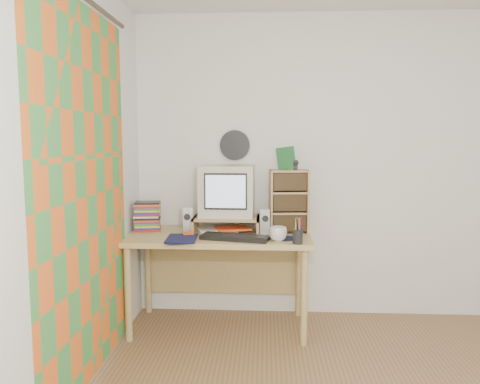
# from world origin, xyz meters

# --- Properties ---
(back_wall) EXTENTS (3.50, 0.00, 3.50)m
(back_wall) POSITION_xyz_m (0.00, 1.75, 1.25)
(back_wall) COLOR white
(back_wall) RESTS_ON floor
(left_wall) EXTENTS (0.00, 3.50, 3.50)m
(left_wall) POSITION_xyz_m (-1.75, 0.00, 1.25)
(left_wall) COLOR white
(left_wall) RESTS_ON floor
(curtain) EXTENTS (0.00, 2.20, 2.20)m
(curtain) POSITION_xyz_m (-1.71, 0.48, 1.15)
(curtain) COLOR orange
(curtain) RESTS_ON left_wall
(wall_disc) EXTENTS (0.25, 0.02, 0.25)m
(wall_disc) POSITION_xyz_m (-0.93, 1.73, 1.43)
(wall_disc) COLOR black
(wall_disc) RESTS_ON back_wall
(desk) EXTENTS (1.40, 0.70, 0.75)m
(desk) POSITION_xyz_m (-1.03, 1.44, 0.62)
(desk) COLOR #D9BD74
(desk) RESTS_ON floor
(monitor_riser) EXTENTS (0.52, 0.30, 0.12)m
(monitor_riser) POSITION_xyz_m (-0.98, 1.48, 0.84)
(monitor_riser) COLOR tan
(monitor_riser) RESTS_ON desk
(crt_monitor) EXTENTS (0.44, 0.44, 0.40)m
(crt_monitor) POSITION_xyz_m (-0.98, 1.53, 1.07)
(crt_monitor) COLOR beige
(crt_monitor) RESTS_ON monitor_riser
(speaker_left) EXTENTS (0.08, 0.08, 0.20)m
(speaker_left) POSITION_xyz_m (-1.28, 1.42, 0.85)
(speaker_left) COLOR #BCBCC2
(speaker_left) RESTS_ON desk
(speaker_right) EXTENTS (0.08, 0.08, 0.20)m
(speaker_right) POSITION_xyz_m (-0.67, 1.40, 0.85)
(speaker_right) COLOR #BCBCC2
(speaker_right) RESTS_ON desk
(keyboard) EXTENTS (0.52, 0.28, 0.03)m
(keyboard) POSITION_xyz_m (-0.89, 1.18, 0.77)
(keyboard) COLOR black
(keyboard) RESTS_ON desk
(dvd_stack) EXTENTS (0.21, 0.17, 0.28)m
(dvd_stack) POSITION_xyz_m (-1.62, 1.49, 0.89)
(dvd_stack) COLOR brown
(dvd_stack) RESTS_ON desk
(cd_rack) EXTENTS (0.31, 0.19, 0.49)m
(cd_rack) POSITION_xyz_m (-0.49, 1.48, 1.00)
(cd_rack) COLOR tan
(cd_rack) RESTS_ON desk
(mug) EXTENTS (0.15, 0.15, 0.10)m
(mug) POSITION_xyz_m (-0.58, 1.16, 0.80)
(mug) COLOR silver
(mug) RESTS_ON desk
(diary) EXTENTS (0.27, 0.21, 0.05)m
(diary) POSITION_xyz_m (-1.38, 1.13, 0.78)
(diary) COLOR #0F1037
(diary) RESTS_ON desk
(mousepad) EXTENTS (0.24, 0.24, 0.00)m
(mousepad) POSITION_xyz_m (-0.53, 1.25, 0.75)
(mousepad) COLOR black
(mousepad) RESTS_ON desk
(pen_cup) EXTENTS (0.09, 0.09, 0.14)m
(pen_cup) POSITION_xyz_m (-0.44, 1.07, 0.82)
(pen_cup) COLOR black
(pen_cup) RESTS_ON desk
(papers) EXTENTS (0.35, 0.30, 0.04)m
(papers) POSITION_xyz_m (-1.01, 1.45, 0.77)
(papers) COLOR silver
(papers) RESTS_ON desk
(red_box) EXTENTS (0.09, 0.06, 0.04)m
(red_box) POSITION_xyz_m (-1.24, 1.25, 0.77)
(red_box) COLOR #CD4815
(red_box) RESTS_ON desk
(game_box) EXTENTS (0.14, 0.06, 0.18)m
(game_box) POSITION_xyz_m (-0.51, 1.50, 1.33)
(game_box) COLOR #185626
(game_box) RESTS_ON cd_rack
(webcam) EXTENTS (0.05, 0.05, 0.08)m
(webcam) POSITION_xyz_m (-0.44, 1.48, 1.28)
(webcam) COLOR black
(webcam) RESTS_ON cd_rack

